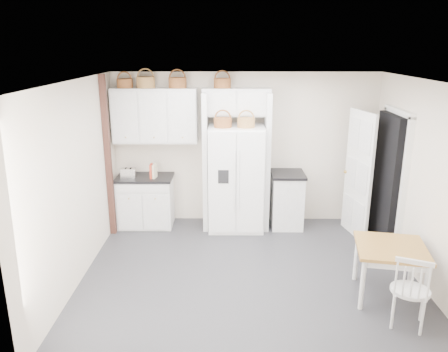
{
  "coord_description": "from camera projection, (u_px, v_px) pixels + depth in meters",
  "views": [
    {
      "loc": [
        -0.29,
        -5.37,
        3.01
      ],
      "look_at": [
        -0.34,
        0.4,
        1.28
      ],
      "focal_mm": 35.0,
      "sensor_mm": 36.0,
      "label": 1
    }
  ],
  "objects": [
    {
      "name": "floor",
      "position": [
        248.0,
        274.0,
        6.01
      ],
      "size": [
        4.5,
        4.5,
        0.0
      ],
      "primitive_type": "plane",
      "color": "#343437",
      "rests_on": "ground"
    },
    {
      "name": "ceiling",
      "position": [
        252.0,
        81.0,
        5.26
      ],
      "size": [
        4.5,
        4.5,
        0.0
      ],
      "primitive_type": "plane",
      "color": "white",
      "rests_on": "wall_back"
    },
    {
      "name": "wall_back",
      "position": [
        245.0,
        149.0,
        7.55
      ],
      "size": [
        4.5,
        0.0,
        4.5
      ],
      "primitive_type": "plane",
      "rotation": [
        1.57,
        0.0,
        0.0
      ],
      "color": "beige",
      "rests_on": "floor"
    },
    {
      "name": "wall_left",
      "position": [
        77.0,
        183.0,
        5.65
      ],
      "size": [
        0.0,
        4.0,
        4.0
      ],
      "primitive_type": "plane",
      "rotation": [
        1.57,
        0.0,
        1.57
      ],
      "color": "beige",
      "rests_on": "floor"
    },
    {
      "name": "wall_right",
      "position": [
        425.0,
        184.0,
        5.61
      ],
      "size": [
        0.0,
        4.0,
        4.0
      ],
      "primitive_type": "plane",
      "rotation": [
        1.57,
        0.0,
        -1.57
      ],
      "color": "beige",
      "rests_on": "floor"
    },
    {
      "name": "refrigerator",
      "position": [
        236.0,
        178.0,
        7.32
      ],
      "size": [
        0.91,
        0.73,
        1.76
      ],
      "primitive_type": "cube",
      "color": "white",
      "rests_on": "floor"
    },
    {
      "name": "base_cab_left",
      "position": [
        146.0,
        202.0,
        7.53
      ],
      "size": [
        0.91,
        0.58,
        0.84
      ],
      "primitive_type": "cube",
      "color": "silver",
      "rests_on": "floor"
    },
    {
      "name": "base_cab_right",
      "position": [
        287.0,
        201.0,
        7.5
      ],
      "size": [
        0.52,
        0.62,
        0.91
      ],
      "primitive_type": "cube",
      "color": "silver",
      "rests_on": "floor"
    },
    {
      "name": "dining_table",
      "position": [
        389.0,
        271.0,
        5.38
      ],
      "size": [
        0.95,
        0.95,
        0.68
      ],
      "primitive_type": "cube",
      "rotation": [
        0.0,
        0.0,
        -0.18
      ],
      "color": "brown",
      "rests_on": "floor"
    },
    {
      "name": "windsor_chair",
      "position": [
        410.0,
        291.0,
        4.79
      ],
      "size": [
        0.54,
        0.52,
        0.86
      ],
      "primitive_type": "cube",
      "rotation": [
        0.0,
        0.0,
        -0.4
      ],
      "color": "silver",
      "rests_on": "floor"
    },
    {
      "name": "counter_left",
      "position": [
        145.0,
        178.0,
        7.4
      ],
      "size": [
        0.95,
        0.61,
        0.04
      ],
      "primitive_type": "cube",
      "color": "black",
      "rests_on": "base_cab_left"
    },
    {
      "name": "counter_right",
      "position": [
        288.0,
        174.0,
        7.36
      ],
      "size": [
        0.56,
        0.66,
        0.04
      ],
      "primitive_type": "cube",
      "color": "black",
      "rests_on": "base_cab_right"
    },
    {
      "name": "toaster",
      "position": [
        128.0,
        173.0,
        7.29
      ],
      "size": [
        0.24,
        0.14,
        0.17
      ],
      "primitive_type": "cube",
      "rotation": [
        0.0,
        0.0,
        0.02
      ],
      "color": "silver",
      "rests_on": "counter_left"
    },
    {
      "name": "cookbook_red",
      "position": [
        151.0,
        171.0,
        7.29
      ],
      "size": [
        0.04,
        0.16,
        0.24
      ],
      "primitive_type": "cube",
      "rotation": [
        0.0,
        0.0,
        0.01
      ],
      "color": "#BD3621",
      "rests_on": "counter_left"
    },
    {
      "name": "cookbook_cream",
      "position": [
        155.0,
        171.0,
        7.29
      ],
      "size": [
        0.06,
        0.16,
        0.23
      ],
      "primitive_type": "cube",
      "rotation": [
        0.0,
        0.0,
        -0.2
      ],
      "color": "beige",
      "rests_on": "counter_left"
    },
    {
      "name": "basket_upper_a",
      "position": [
        125.0,
        83.0,
        7.08
      ],
      "size": [
        0.26,
        0.26,
        0.15
      ],
      "primitive_type": "cylinder",
      "color": "brown",
      "rests_on": "upper_cabinet"
    },
    {
      "name": "basket_upper_b",
      "position": [
        146.0,
        82.0,
        7.08
      ],
      "size": [
        0.3,
        0.3,
        0.18
      ],
      "primitive_type": "cylinder",
      "color": "brown",
      "rests_on": "upper_cabinet"
    },
    {
      "name": "basket_upper_c",
      "position": [
        178.0,
        83.0,
        7.07
      ],
      "size": [
        0.29,
        0.29,
        0.17
      ],
      "primitive_type": "cylinder",
      "color": "brown",
      "rests_on": "upper_cabinet"
    },
    {
      "name": "basket_bridge_a",
      "position": [
        222.0,
        83.0,
        7.07
      ],
      "size": [
        0.28,
        0.28,
        0.16
      ],
      "primitive_type": "cylinder",
      "color": "brown",
      "rests_on": "bridge_cabinet"
    },
    {
      "name": "basket_fridge_a",
      "position": [
        223.0,
        123.0,
        6.95
      ],
      "size": [
        0.28,
        0.28,
        0.15
      ],
      "primitive_type": "cylinder",
      "color": "brown",
      "rests_on": "refrigerator"
    },
    {
      "name": "basket_fridge_b",
      "position": [
        246.0,
        123.0,
        6.94
      ],
      "size": [
        0.28,
        0.28,
        0.15
      ],
      "primitive_type": "cylinder",
      "color": "brown",
      "rests_on": "refrigerator"
    },
    {
      "name": "upper_cabinet",
      "position": [
        155.0,
        115.0,
        7.23
      ],
      "size": [
        1.4,
        0.34,
        0.9
      ],
      "primitive_type": "cube",
      "color": "silver",
      "rests_on": "wall_back"
    },
    {
      "name": "bridge_cabinet",
      "position": [
        236.0,
        102.0,
        7.15
      ],
      "size": [
        1.12,
        0.34,
        0.45
      ],
      "primitive_type": "cube",
      "color": "silver",
      "rests_on": "wall_back"
    },
    {
      "name": "fridge_panel_left",
      "position": [
        206.0,
        161.0,
        7.31
      ],
      "size": [
        0.08,
        0.6,
        2.3
      ],
      "primitive_type": "cube",
      "color": "silver",
      "rests_on": "floor"
    },
    {
      "name": "fridge_panel_right",
      "position": [
        267.0,
        161.0,
        7.3
      ],
      "size": [
        0.08,
        0.6,
        2.3
      ],
      "primitive_type": "cube",
      "color": "silver",
      "rests_on": "floor"
    },
    {
      "name": "trim_post",
      "position": [
        108.0,
        158.0,
        6.95
      ],
      "size": [
        0.09,
        0.09,
        2.6
      ],
      "primitive_type": "cube",
      "color": "#311A14",
      "rests_on": "floor"
    },
    {
      "name": "doorway_void",
      "position": [
        388.0,
        181.0,
        6.65
      ],
      "size": [
        0.18,
        0.85,
        2.05
      ],
      "primitive_type": "cube",
      "color": "black",
      "rests_on": "floor"
    },
    {
      "name": "door_slab",
      "position": [
        358.0,
        175.0,
        6.98
      ],
      "size": [
        0.21,
        0.79,
        2.05
      ],
      "primitive_type": "cube",
      "rotation": [
        0.0,
        0.0,
        -1.36
      ],
      "color": "white",
      "rests_on": "floor"
    }
  ]
}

